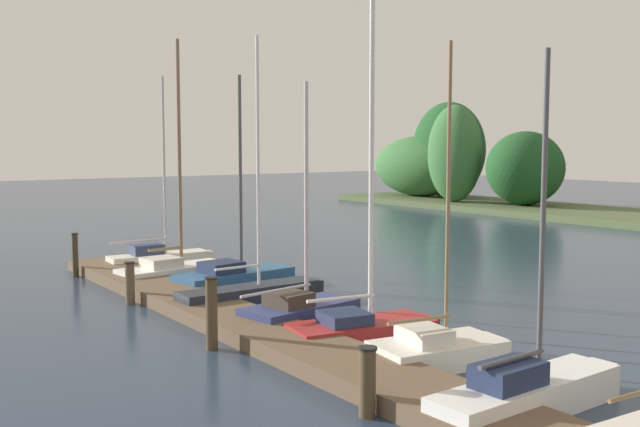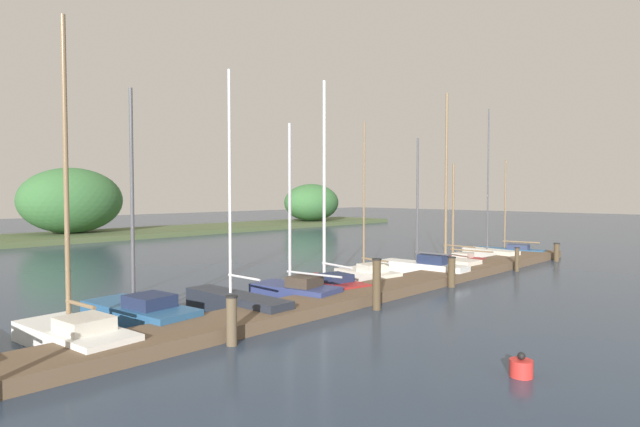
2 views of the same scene
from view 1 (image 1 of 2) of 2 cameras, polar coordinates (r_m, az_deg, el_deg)
name	(u,v)px [view 1 (image 1 of 2)]	position (r m, az deg, el deg)	size (l,w,h in m)	color
dock_pier	(336,361)	(14.90, 1.22, -11.20)	(29.22, 1.80, 0.35)	brown
sailboat_0	(161,257)	(27.05, -12.03, -3.30)	(1.03, 3.81, 6.75)	silver
sailboat_1	(177,268)	(24.60, -10.89, -4.09)	(1.69, 3.95, 7.70)	white
sailboat_2	(237,275)	(23.18, -6.38, -4.72)	(1.83, 4.10, 6.48)	#285684
sailboat_3	(256,292)	(20.53, -4.95, -6.03)	(0.99, 4.36, 7.28)	#232833
sailboat_4	(302,309)	(18.47, -1.36, -7.28)	(1.76, 3.57, 5.91)	navy
sailboat_5	(364,322)	(17.08, 3.42, -8.27)	(1.87, 3.67, 7.68)	maroon
sailboat_6	(441,347)	(15.41, 9.20, -10.06)	(1.75, 2.95, 6.42)	silver
sailboat_7	(531,390)	(13.04, 15.84, -12.87)	(1.12, 4.24, 5.94)	white
mooring_piling_0	(75,255)	(25.99, -18.21, -3.02)	(0.23, 0.23, 1.47)	#3D3323
mooring_piling_1	(130,283)	(21.19, -14.32, -5.18)	(0.29, 0.29, 1.19)	brown
mooring_piling_2	(212,313)	(16.28, -8.29, -7.55)	(0.29, 0.29, 1.58)	#4C3D28
mooring_piling_3	(367,382)	(12.39, 3.65, -12.71)	(0.31, 0.31, 1.16)	#4C3D28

